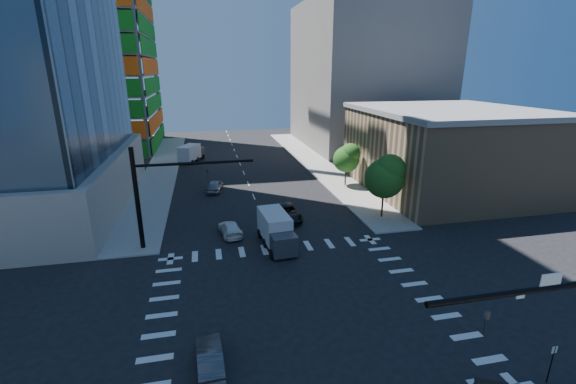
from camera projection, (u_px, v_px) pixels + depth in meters
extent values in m
plane|color=black|center=(300.00, 307.00, 25.80)|extent=(160.00, 160.00, 0.00)
cube|color=silver|center=(300.00, 307.00, 25.80)|extent=(20.00, 20.00, 0.01)
cube|color=gray|center=(315.00, 162.00, 65.54)|extent=(5.00, 60.00, 0.15)
cube|color=gray|center=(162.00, 170.00, 60.49)|extent=(5.00, 60.00, 0.15)
cube|color=#177F1A|center=(147.00, 18.00, 73.06)|extent=(0.12, 24.00, 49.00)
cube|color=#F0550E|center=(49.00, 6.00, 58.78)|extent=(24.00, 0.12, 49.00)
cube|color=#947A56|center=(447.00, 152.00, 49.82)|extent=(20.00, 22.00, 10.00)
cube|color=slate|center=(452.00, 110.00, 48.21)|extent=(20.50, 22.50, 0.60)
cube|color=slate|center=(364.00, 76.00, 78.21)|extent=(24.00, 30.00, 28.00)
cylinder|color=black|center=(549.00, 288.00, 14.11)|extent=(10.00, 0.24, 0.24)
imported|color=black|center=(485.00, 322.00, 13.94)|extent=(0.16, 0.20, 1.00)
cube|color=white|center=(551.00, 280.00, 14.01)|extent=(0.90, 0.04, 0.50)
cylinder|color=black|center=(137.00, 199.00, 32.77)|extent=(0.40, 0.40, 9.00)
cylinder|color=black|center=(195.00, 163.00, 32.90)|extent=(10.00, 0.24, 0.24)
imported|color=black|center=(208.00, 175.00, 33.43)|extent=(0.16, 0.20, 1.00)
cylinder|color=#382316|center=(382.00, 206.00, 40.97)|extent=(0.20, 0.20, 2.27)
sphere|color=#1E5015|center=(384.00, 178.00, 40.03)|extent=(4.16, 4.16, 4.16)
sphere|color=#2F6B23|center=(390.00, 170.00, 39.54)|extent=(3.25, 3.25, 3.25)
cylinder|color=#382316|center=(345.00, 178.00, 52.26)|extent=(0.20, 0.20, 1.92)
sphere|color=#1E5015|center=(346.00, 159.00, 51.46)|extent=(3.52, 3.52, 3.52)
sphere|color=#2F6B23|center=(350.00, 154.00, 51.01)|extent=(2.75, 2.75, 2.75)
cylinder|color=black|center=(551.00, 365.00, 19.25)|extent=(0.06, 0.06, 2.20)
cube|color=silver|center=(555.00, 350.00, 18.98)|extent=(0.30, 0.03, 0.40)
imported|color=black|center=(286.00, 212.00, 40.77)|extent=(2.77, 5.59, 1.52)
imported|color=white|center=(230.00, 228.00, 36.94)|extent=(2.37, 4.53, 1.25)
imported|color=gray|center=(215.00, 186.00, 50.16)|extent=(2.54, 4.60, 1.48)
imported|color=#444448|center=(210.00, 357.00, 20.41)|extent=(1.53, 3.88, 1.26)
cube|color=silver|center=(277.00, 229.00, 34.06)|extent=(2.57, 4.73, 2.37)
cube|color=#3E3F46|center=(277.00, 235.00, 34.24)|extent=(2.23, 1.81, 1.73)
cube|color=#B9B9BB|center=(192.00, 151.00, 66.15)|extent=(3.91, 5.11, 2.40)
cube|color=#3E3F46|center=(192.00, 155.00, 66.34)|extent=(2.62, 2.38, 1.75)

